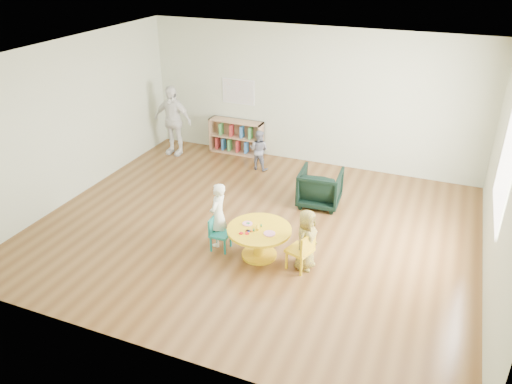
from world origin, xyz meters
TOP-DOWN VIEW (x-y plane):
  - room at (0.01, 0.00)m, footprint 7.10×7.00m
  - activity_table at (0.37, -0.74)m, footprint 0.95×0.95m
  - kid_chair_left at (-0.28, -0.79)m, footprint 0.30×0.30m
  - kid_chair_right at (1.06, -0.82)m, footprint 0.41×0.41m
  - bookshelf at (-1.61, 2.86)m, footprint 1.20×0.30m
  - alphabet_poster at (-1.60, 2.98)m, footprint 0.74×0.01m
  - armchair at (0.76, 1.18)m, footprint 0.77×0.79m
  - child_left at (-0.33, -0.66)m, footprint 0.25×0.38m
  - child_right at (1.09, -0.75)m, footprint 0.36×0.49m
  - toddler at (-0.82, 2.21)m, footprint 0.43×0.34m
  - adult_caretaker at (-2.86, 2.30)m, footprint 0.90×0.39m

SIDE VIEW (x-z plane):
  - kid_chair_left at x=-0.28m, z-range 0.02..0.56m
  - kid_chair_right at x=1.06m, z-range 0.02..0.63m
  - activity_table at x=0.37m, z-range 0.07..0.59m
  - armchair at x=0.76m, z-range 0.00..0.67m
  - bookshelf at x=-1.61m, z-range -0.01..0.74m
  - toddler at x=-0.82m, z-range 0.00..0.84m
  - child_right at x=1.09m, z-range 0.00..0.93m
  - child_left at x=-0.33m, z-range 0.00..1.04m
  - adult_caretaker at x=-2.86m, z-range 0.00..1.52m
  - alphabet_poster at x=-1.60m, z-range 1.08..1.62m
  - room at x=0.01m, z-range 0.49..3.29m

